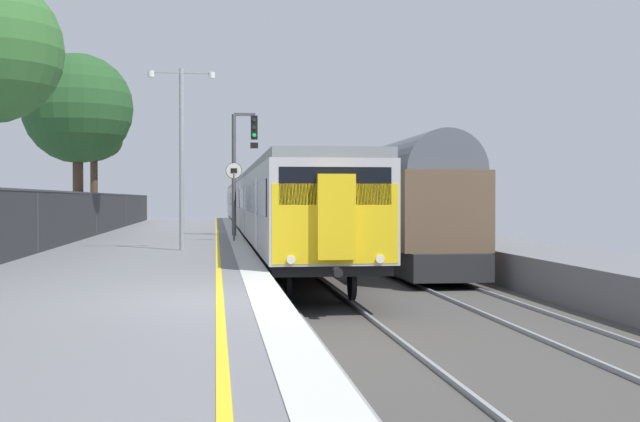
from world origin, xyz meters
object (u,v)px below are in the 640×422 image
(background_tree_left, at_px, (96,134))
(background_tree_centre, at_px, (79,112))
(commuter_train_at_platform, at_px, (258,204))
(speed_limit_sign, at_px, (234,191))
(signal_gantry, at_px, (240,159))
(freight_train_adjacent_track, at_px, (364,201))
(platform_lamp_mid, at_px, (182,143))

(background_tree_left, relative_size, background_tree_centre, 0.88)
(commuter_train_at_platform, xyz_separation_m, speed_limit_sign, (-1.85, -18.54, 0.56))
(signal_gantry, bearing_deg, freight_train_adjacent_track, 11.51)
(signal_gantry, xyz_separation_m, background_tree_centre, (-6.54, -0.28, 1.86))
(freight_train_adjacent_track, height_order, platform_lamp_mid, platform_lamp_mid)
(background_tree_left, distance_m, background_tree_centre, 9.19)
(signal_gantry, xyz_separation_m, speed_limit_sign, (-0.37, -4.48, -1.39))
(speed_limit_sign, distance_m, platform_lamp_mid, 5.66)
(freight_train_adjacent_track, distance_m, signal_gantry, 5.87)
(freight_train_adjacent_track, distance_m, platform_lamp_mid, 13.30)
(speed_limit_sign, bearing_deg, signal_gantry, 85.32)
(freight_train_adjacent_track, height_order, speed_limit_sign, freight_train_adjacent_track)
(freight_train_adjacent_track, bearing_deg, background_tree_left, 148.42)
(signal_gantry, xyz_separation_m, background_tree_left, (-7.15, 8.88, 1.69))
(platform_lamp_mid, bearing_deg, signal_gantry, 78.12)
(commuter_train_at_platform, relative_size, platform_lamp_mid, 11.73)
(freight_train_adjacent_track, bearing_deg, commuter_train_at_platform, 107.19)
(platform_lamp_mid, bearing_deg, speed_limit_sign, 72.22)
(signal_gantry, distance_m, speed_limit_sign, 4.71)
(freight_train_adjacent_track, height_order, signal_gantry, signal_gantry)
(freight_train_adjacent_track, height_order, background_tree_centre, background_tree_centre)
(speed_limit_sign, bearing_deg, commuter_train_at_platform, 84.32)
(background_tree_centre, bearing_deg, signal_gantry, 2.48)
(signal_gantry, relative_size, background_tree_left, 0.79)
(freight_train_adjacent_track, bearing_deg, platform_lamp_mid, -124.81)
(signal_gantry, bearing_deg, background_tree_centre, -177.52)
(commuter_train_at_platform, xyz_separation_m, freight_train_adjacent_track, (4.00, -12.94, 0.18))
(freight_train_adjacent_track, distance_m, background_tree_centre, 12.64)
(speed_limit_sign, xyz_separation_m, platform_lamp_mid, (-1.68, -5.22, 1.41))
(commuter_train_at_platform, relative_size, speed_limit_sign, 22.28)
(background_tree_left, bearing_deg, freight_train_adjacent_track, -31.58)
(freight_train_adjacent_track, xyz_separation_m, signal_gantry, (-5.48, -1.12, 1.77))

